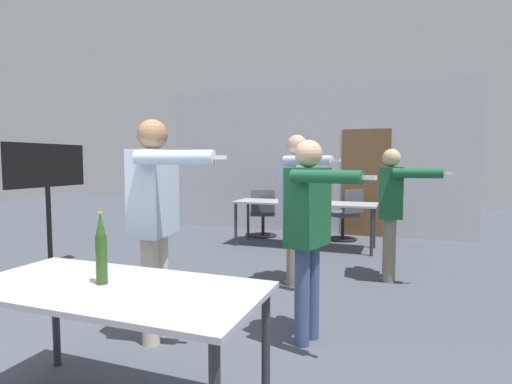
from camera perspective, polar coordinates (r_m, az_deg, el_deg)
back_wall at (r=8.11m, az=7.88°, el=4.41°), size 6.14×0.12×2.91m
conference_table_near at (r=2.40m, az=-19.73°, el=-14.20°), size 1.67×0.78×0.76m
conference_table_far at (r=6.72m, az=6.88°, el=-1.96°), size 2.36×0.70×0.76m
tv_screen at (r=5.77m, az=-27.62°, el=0.16°), size 0.44×1.20×1.66m
person_left_plaid at (r=5.06m, az=18.79°, el=-1.44°), size 0.78×0.69×1.59m
person_near_casual at (r=4.64m, az=5.97°, el=-0.32°), size 0.74×0.76×1.74m
person_center_tall at (r=3.26m, az=-14.14°, el=-2.28°), size 0.87×0.65×1.77m
person_far_watching at (r=3.15m, az=7.63°, el=-4.11°), size 0.69×0.70×1.61m
office_chair_far_left at (r=7.41m, az=12.69°, el=-3.42°), size 0.69×0.68×0.94m
office_chair_near_pushed at (r=7.58m, az=1.00°, el=-3.28°), size 0.59×0.63×0.91m
beer_bottle at (r=2.39m, az=-21.24°, el=-7.75°), size 0.06×0.06×0.40m
drink_cup at (r=6.89m, az=5.73°, el=-0.78°), size 0.08×0.08×0.12m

